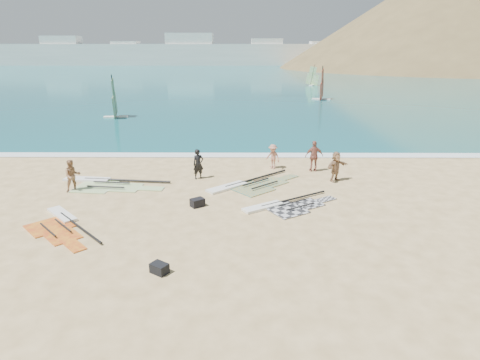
{
  "coord_description": "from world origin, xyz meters",
  "views": [
    {
      "loc": [
        0.61,
        -14.53,
        7.2
      ],
      "look_at": [
        0.49,
        4.0,
        1.0
      ],
      "focal_mm": 30.0,
      "sensor_mm": 36.0,
      "label": 1
    }
  ],
  "objects_px": {
    "rig_green": "(104,183)",
    "gear_bag_near": "(197,203)",
    "gear_bag_far": "(159,268)",
    "beachgoer_back": "(314,156)",
    "person_wetsuit": "(198,164)",
    "beachgoer_right": "(336,166)",
    "beachgoer_left": "(73,176)",
    "rig_red": "(61,224)",
    "rig_grey": "(284,206)",
    "rig_orange": "(249,185)",
    "beachgoer_mid": "(273,157)"
  },
  "relations": [
    {
      "from": "person_wetsuit",
      "to": "gear_bag_near",
      "type": "bearing_deg",
      "value": -111.79
    },
    {
      "from": "beachgoer_left",
      "to": "beachgoer_back",
      "type": "xyz_separation_m",
      "value": [
        13.09,
        3.62,
        0.09
      ]
    },
    {
      "from": "beachgoer_back",
      "to": "rig_red",
      "type": "bearing_deg",
      "value": 30.08
    },
    {
      "from": "person_wetsuit",
      "to": "beachgoer_right",
      "type": "relative_size",
      "value": 1.02
    },
    {
      "from": "beachgoer_mid",
      "to": "beachgoer_right",
      "type": "distance_m",
      "value": 4.11
    },
    {
      "from": "beachgoer_mid",
      "to": "beachgoer_back",
      "type": "relative_size",
      "value": 0.81
    },
    {
      "from": "beachgoer_back",
      "to": "rig_orange",
      "type": "bearing_deg",
      "value": 31.78
    },
    {
      "from": "beachgoer_left",
      "to": "beachgoer_right",
      "type": "height_order",
      "value": "beachgoer_left"
    },
    {
      "from": "rig_red",
      "to": "beachgoer_mid",
      "type": "xyz_separation_m",
      "value": [
        9.55,
        8.38,
        0.71
      ]
    },
    {
      "from": "beachgoer_mid",
      "to": "beachgoer_right",
      "type": "relative_size",
      "value": 0.9
    },
    {
      "from": "rig_orange",
      "to": "beachgoer_mid",
      "type": "xyz_separation_m",
      "value": [
        1.53,
        3.31,
        0.71
      ]
    },
    {
      "from": "rig_green",
      "to": "beachgoer_left",
      "type": "relative_size",
      "value": 3.61
    },
    {
      "from": "rig_green",
      "to": "rig_orange",
      "type": "distance_m",
      "value": 7.95
    },
    {
      "from": "person_wetsuit",
      "to": "rig_green",
      "type": "bearing_deg",
      "value": 164.36
    },
    {
      "from": "rig_red",
      "to": "gear_bag_far",
      "type": "xyz_separation_m",
      "value": [
        4.92,
        -3.72,
        0.12
      ]
    },
    {
      "from": "rig_green",
      "to": "beachgoer_right",
      "type": "relative_size",
      "value": 3.63
    },
    {
      "from": "rig_red",
      "to": "beachgoer_mid",
      "type": "bearing_deg",
      "value": 87.12
    },
    {
      "from": "gear_bag_near",
      "to": "beachgoer_back",
      "type": "relative_size",
      "value": 0.33
    },
    {
      "from": "rig_grey",
      "to": "gear_bag_near",
      "type": "xyz_separation_m",
      "value": [
        -4.11,
        0.05,
        0.15
      ]
    },
    {
      "from": "rig_green",
      "to": "person_wetsuit",
      "type": "height_order",
      "value": "person_wetsuit"
    },
    {
      "from": "person_wetsuit",
      "to": "beachgoer_right",
      "type": "bearing_deg",
      "value": -29.62
    },
    {
      "from": "beachgoer_right",
      "to": "gear_bag_far",
      "type": "bearing_deg",
      "value": -166.28
    },
    {
      "from": "rig_orange",
      "to": "person_wetsuit",
      "type": "xyz_separation_m",
      "value": [
        -2.84,
        1.27,
        0.81
      ]
    },
    {
      "from": "gear_bag_far",
      "to": "beachgoer_back",
      "type": "relative_size",
      "value": 0.3
    },
    {
      "from": "gear_bag_far",
      "to": "beachgoer_back",
      "type": "height_order",
      "value": "beachgoer_back"
    },
    {
      "from": "gear_bag_near",
      "to": "beachgoer_right",
      "type": "bearing_deg",
      "value": 27.66
    },
    {
      "from": "rig_grey",
      "to": "beachgoer_right",
      "type": "distance_m",
      "value": 5.11
    },
    {
      "from": "rig_red",
      "to": "beachgoer_right",
      "type": "distance_m",
      "value": 14.23
    },
    {
      "from": "rig_orange",
      "to": "beachgoer_back",
      "type": "xyz_separation_m",
      "value": [
        3.96,
        2.76,
        0.89
      ]
    },
    {
      "from": "rig_orange",
      "to": "beachgoer_back",
      "type": "relative_size",
      "value": 2.78
    },
    {
      "from": "beachgoer_mid",
      "to": "beachgoer_left",
      "type": "bearing_deg",
      "value": -118.13
    },
    {
      "from": "rig_green",
      "to": "person_wetsuit",
      "type": "distance_m",
      "value": 5.27
    },
    {
      "from": "rig_grey",
      "to": "rig_green",
      "type": "xyz_separation_m",
      "value": [
        -9.59,
        3.23,
        0.0
      ]
    },
    {
      "from": "rig_grey",
      "to": "rig_green",
      "type": "height_order",
      "value": "rig_green"
    },
    {
      "from": "rig_red",
      "to": "beachgoer_mid",
      "type": "relative_size",
      "value": 2.88
    },
    {
      "from": "rig_green",
      "to": "beachgoer_left",
      "type": "bearing_deg",
      "value": -130.13
    },
    {
      "from": "gear_bag_near",
      "to": "beachgoer_left",
      "type": "height_order",
      "value": "beachgoer_left"
    },
    {
      "from": "gear_bag_near",
      "to": "beachgoer_mid",
      "type": "bearing_deg",
      "value": 57.38
    },
    {
      "from": "rig_grey",
      "to": "gear_bag_far",
      "type": "distance_m",
      "value": 7.51
    },
    {
      "from": "beachgoer_mid",
      "to": "rig_red",
      "type": "bearing_deg",
      "value": -98.25
    },
    {
      "from": "rig_green",
      "to": "rig_red",
      "type": "distance_m",
      "value": 5.32
    },
    {
      "from": "rig_green",
      "to": "gear_bag_near",
      "type": "xyz_separation_m",
      "value": [
        5.49,
        -3.18,
        0.14
      ]
    },
    {
      "from": "beachgoer_right",
      "to": "rig_green",
      "type": "bearing_deg",
      "value": 146.06
    },
    {
      "from": "beachgoer_left",
      "to": "beachgoer_mid",
      "type": "relative_size",
      "value": 1.11
    },
    {
      "from": "rig_green",
      "to": "beachgoer_mid",
      "type": "height_order",
      "value": "beachgoer_mid"
    },
    {
      "from": "beachgoer_mid",
      "to": "beachgoer_back",
      "type": "height_order",
      "value": "beachgoer_back"
    },
    {
      "from": "rig_grey",
      "to": "rig_orange",
      "type": "bearing_deg",
      "value": 86.5
    },
    {
      "from": "rig_red",
      "to": "gear_bag_near",
      "type": "distance_m",
      "value": 5.96
    },
    {
      "from": "rig_green",
      "to": "beachgoer_right",
      "type": "xyz_separation_m",
      "value": [
        12.81,
        0.66,
        0.79
      ]
    },
    {
      "from": "gear_bag_far",
      "to": "beachgoer_back",
      "type": "xyz_separation_m",
      "value": [
        7.07,
        11.55,
        0.77
      ]
    }
  ]
}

